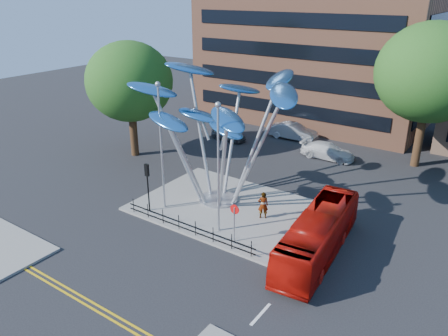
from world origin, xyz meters
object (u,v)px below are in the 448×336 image
Objects in this scene: tree_right at (431,73)px; parked_car_right at (328,151)px; street_lamp_right at (218,157)px; parked_car_left at (229,134)px; leaf_sculpture at (219,109)px; street_lamp_left at (161,136)px; tree_left at (129,82)px; pedestrian at (263,205)px; red_bus at (318,234)px; parked_car_mid at (293,131)px; traffic_light_island at (147,177)px; no_entry_sign_island at (234,217)px.

tree_right is 10.47m from parked_car_right.
street_lamp_right is 2.22× the size of parked_car_left.
street_lamp_left is at bearing -127.40° from leaf_sculpture.
tree_left reaches higher than pedestrian.
leaf_sculpture reaches higher than street_lamp_right.
tree_right reaches higher than pedestrian.
pedestrian is at bearing 153.53° from red_bus.
pedestrian is 13.33m from parked_car_right.
leaf_sculpture is at bearing 164.77° from parked_car_right.
street_lamp_left reaches higher than parked_car_mid.
street_lamp_left is at bearing 174.29° from street_lamp_right.
traffic_light_island is at bearing -176.90° from red_bus.
tree_right is 14.04m from parked_car_mid.
leaf_sculpture is 6.65m from traffic_light_island.
tree_right is 18.44m from pedestrian.
street_lamp_right reaches higher than traffic_light_island.
tree_right reaches higher than red_bus.
leaf_sculpture is at bearing -174.11° from parked_car_mid.
leaf_sculpture is at bearing -42.98° from pedestrian.
red_bus reaches higher than parked_car_left.
tree_right is 24.06m from traffic_light_island.
street_lamp_left is 4.68× the size of pedestrian.
leaf_sculpture is 14.40m from parked_car_right.
parked_car_left is at bearing 121.35° from leaf_sculpture.
street_lamp_left is 8.13m from pedestrian.
street_lamp_left is at bearing 63.43° from traffic_light_island.
parked_car_left is (-7.16, 11.76, -6.24)m from leaf_sculpture.
parked_car_right is (-5.57, 15.08, -0.62)m from red_bus.
tree_right is at bearing 56.69° from leaf_sculpture.
red_bus is (4.60, 1.72, -0.49)m from no_entry_sign_island.
tree_left is 17.11m from parked_car_mid.
tree_left is 2.77× the size of parked_car_left.
street_lamp_right is 20.53m from parked_car_mid.
parked_car_left is (-11.23, 15.92, -1.18)m from no_entry_sign_island.
leaf_sculpture reaches higher than pedestrian.
traffic_light_island is 7.05m from no_entry_sign_island.
tree_right is 21.31m from no_entry_sign_island.
street_lamp_right is 2.42× the size of traffic_light_island.
tree_right is at bearing 80.08° from red_bus.
street_lamp_right is 6.05m from traffic_light_island.
red_bus is at bearing -94.51° from tree_right.
parked_car_mid is (-1.96, 15.88, -6.06)m from leaf_sculpture.
no_entry_sign_island is (6.50, -0.98, -3.54)m from street_lamp_left.
no_entry_sign_island is at bearing -164.90° from red_bus.
parked_car_mid is (0.97, 20.06, -1.80)m from traffic_light_island.
parked_car_mid is at bearing 55.93° from parked_car_right.
street_lamp_left is 1.06× the size of street_lamp_right.
leaf_sculpture reaches higher than no_entry_sign_island.
leaf_sculpture is 6.76× the size of pedestrian.
parked_car_mid is (-12.03, 0.56, -7.23)m from tree_right.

